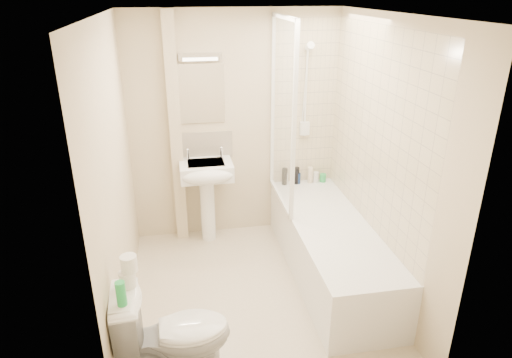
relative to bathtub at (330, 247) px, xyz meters
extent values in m
plane|color=beige|center=(-0.75, -0.20, -0.29)|extent=(2.50, 2.50, 0.00)
cube|color=beige|center=(-0.75, 1.05, 0.91)|extent=(2.20, 0.02, 2.40)
cube|color=beige|center=(-1.85, -0.20, 0.91)|extent=(0.02, 2.50, 2.40)
cube|color=beige|center=(0.35, -0.20, 0.91)|extent=(0.02, 2.50, 2.40)
cube|color=white|center=(-0.75, -0.20, 2.11)|extent=(2.20, 2.50, 0.02)
cube|color=beige|center=(0.00, 1.04, 1.14)|extent=(0.70, 0.01, 1.75)
cube|color=beige|center=(0.34, 0.00, 1.14)|extent=(0.01, 2.10, 1.75)
cube|color=beige|center=(-1.37, 0.99, 0.91)|extent=(0.12, 0.12, 2.40)
cube|color=beige|center=(-1.09, 1.04, 0.74)|extent=(0.60, 0.02, 0.30)
cube|color=white|center=(-1.09, 1.04, 1.29)|extent=(0.46, 0.01, 0.60)
cube|color=silver|center=(-1.09, 1.02, 1.66)|extent=(0.42, 0.07, 0.07)
cube|color=white|center=(0.00, 0.00, -0.01)|extent=(0.70, 2.10, 0.55)
cube|color=white|center=(0.00, 0.00, 0.21)|extent=(0.56, 1.96, 0.05)
cube|color=white|center=(-0.35, 0.60, 1.16)|extent=(0.01, 0.90, 1.80)
cube|color=white|center=(-0.35, 1.03, 1.16)|extent=(0.04, 0.04, 1.80)
cube|color=white|center=(-0.35, 0.15, 1.16)|extent=(0.04, 0.04, 1.80)
cube|color=white|center=(-0.35, 0.60, 2.04)|extent=(0.04, 0.90, 0.04)
cube|color=white|center=(-0.35, 0.60, 0.28)|extent=(0.04, 0.90, 0.03)
cylinder|color=white|center=(0.00, 1.02, 1.26)|extent=(0.02, 0.02, 0.90)
cylinder|color=white|center=(0.00, 1.02, 0.81)|extent=(0.05, 0.05, 0.02)
cylinder|color=white|center=(0.00, 1.02, 1.71)|extent=(0.05, 0.05, 0.02)
cylinder|color=white|center=(0.00, 0.95, 1.74)|extent=(0.08, 0.11, 0.11)
cube|color=white|center=(0.00, 1.01, 0.88)|extent=(0.10, 0.05, 0.14)
cylinder|color=white|center=(-0.02, 0.99, 1.31)|extent=(0.01, 0.13, 0.84)
cylinder|color=white|center=(-1.09, 0.88, 0.07)|extent=(0.16, 0.16, 0.72)
cube|color=white|center=(-1.09, 0.85, 0.54)|extent=(0.54, 0.41, 0.17)
ellipsoid|color=white|center=(-1.09, 0.68, 0.54)|extent=(0.54, 0.23, 0.17)
cube|color=silver|center=(-1.09, 0.85, 0.60)|extent=(0.37, 0.27, 0.04)
cylinder|color=white|center=(-1.26, 0.96, 0.67)|extent=(0.03, 0.03, 0.10)
cylinder|color=white|center=(-0.91, 0.96, 0.67)|extent=(0.03, 0.03, 0.10)
sphere|color=white|center=(-1.26, 0.96, 0.73)|extent=(0.04, 0.04, 0.04)
sphere|color=white|center=(-0.91, 0.96, 0.73)|extent=(0.04, 0.04, 0.04)
cylinder|color=black|center=(-0.22, 0.96, 0.36)|extent=(0.06, 0.06, 0.19)
cylinder|color=white|center=(-0.21, 0.96, 0.32)|extent=(0.05, 0.05, 0.13)
cylinder|color=black|center=(-0.08, 0.96, 0.36)|extent=(0.06, 0.06, 0.19)
cylinder|color=navy|center=(-0.06, 0.96, 0.32)|extent=(0.05, 0.05, 0.12)
cylinder|color=beige|center=(0.08, 0.96, 0.35)|extent=(0.06, 0.06, 0.18)
cylinder|color=silver|center=(0.14, 0.96, 0.32)|extent=(0.06, 0.06, 0.12)
cylinder|color=green|center=(0.22, 0.96, 0.31)|extent=(0.07, 0.07, 0.09)
imported|color=white|center=(-1.47, -1.05, 0.10)|extent=(0.53, 0.82, 0.78)
cylinder|color=white|center=(-1.73, -0.98, 0.55)|extent=(0.11, 0.11, 0.11)
cylinder|color=white|center=(-1.72, -0.98, 0.65)|extent=(0.11, 0.11, 0.11)
cylinder|color=green|center=(-1.76, -1.17, 0.57)|extent=(0.06, 0.06, 0.16)
camera|label=1|loc=(-1.35, -3.55, 2.29)|focal=32.00mm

